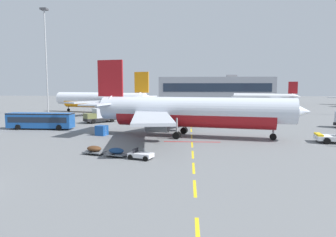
{
  "coord_description": "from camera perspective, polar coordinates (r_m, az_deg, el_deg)",
  "views": [
    {
      "loc": [
        17.46,
        -20.33,
        7.78
      ],
      "look_at": [
        14.35,
        25.47,
        2.95
      ],
      "focal_mm": 32.2,
      "sensor_mm": 36.0,
      "label": 1
    }
  ],
  "objects": [
    {
      "name": "uld_cargo_container",
      "position": [
        49.69,
        -12.45,
        -2.21
      ],
      "size": [
        1.99,
        1.96,
        1.6
      ],
      "color": "#194C9E",
      "rests_on": "ground"
    },
    {
      "name": "baggage_train",
      "position": [
        34.39,
        -9.71,
        -6.26
      ],
      "size": [
        8.6,
        4.22,
        1.14
      ],
      "color": "silver",
      "rests_on": "ground"
    },
    {
      "name": "airliner_far_center",
      "position": [
        93.5,
        -12.41,
        3.48
      ],
      "size": [
        33.88,
        32.92,
        12.06
      ],
      "color": "silver",
      "rests_on": "ground"
    },
    {
      "name": "apron_light_mast_near",
      "position": [
        92.32,
        -22.13,
        11.83
      ],
      "size": [
        1.8,
        1.8,
        29.27
      ],
      "color": "slate",
      "rests_on": "ground"
    },
    {
      "name": "terminal_satellite",
      "position": [
        189.4,
        8.89,
        5.63
      ],
      "size": [
        67.52,
        26.67,
        15.18
      ],
      "color": "gray",
      "rests_on": "ground"
    },
    {
      "name": "apron_paint_markings",
      "position": [
        59.58,
        4.37,
        -1.52
      ],
      "size": [
        8.0,
        98.06,
        0.01
      ],
      "color": "yellow",
      "rests_on": "ground"
    },
    {
      "name": "airliner_foreground",
      "position": [
        47.1,
        4.1,
        1.32
      ],
      "size": [
        34.66,
        33.96,
        12.2
      ],
      "color": "silver",
      "rests_on": "ground"
    },
    {
      "name": "ground_power_truck",
      "position": [
        67.68,
        -12.54,
        0.66
      ],
      "size": [
        6.72,
        6.57,
        3.14
      ],
      "color": "black",
      "rests_on": "ground"
    },
    {
      "name": "airliner_mid_left",
      "position": [
        133.21,
        17.81,
        3.75
      ],
      "size": [
        27.66,
        26.78,
        9.91
      ],
      "color": "white",
      "rests_on": "ground"
    },
    {
      "name": "ground",
      "position": [
        64.88,
        24.19,
        -1.42
      ],
      "size": [
        400.0,
        400.0,
        0.0
      ],
      "primitive_type": "plane",
      "color": "slate"
    },
    {
      "name": "apron_shuttle_bus",
      "position": [
        60.29,
        -22.98,
        -0.22
      ],
      "size": [
        12.05,
        3.12,
        3.0
      ],
      "color": "#194C99",
      "rests_on": "ground"
    }
  ]
}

